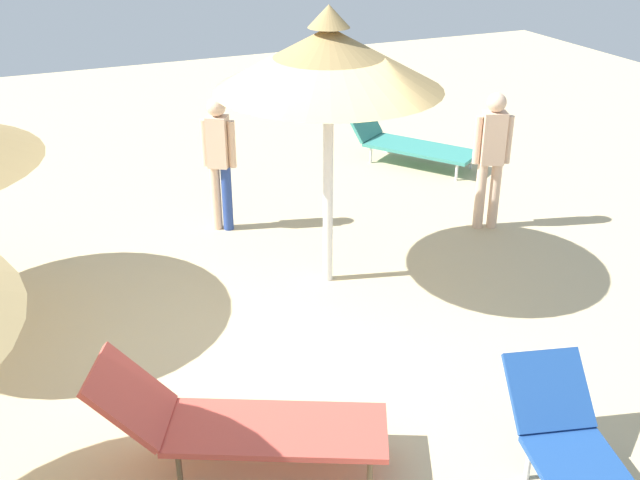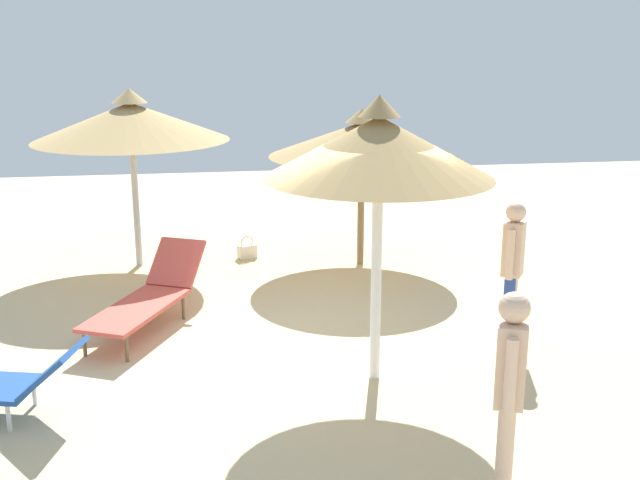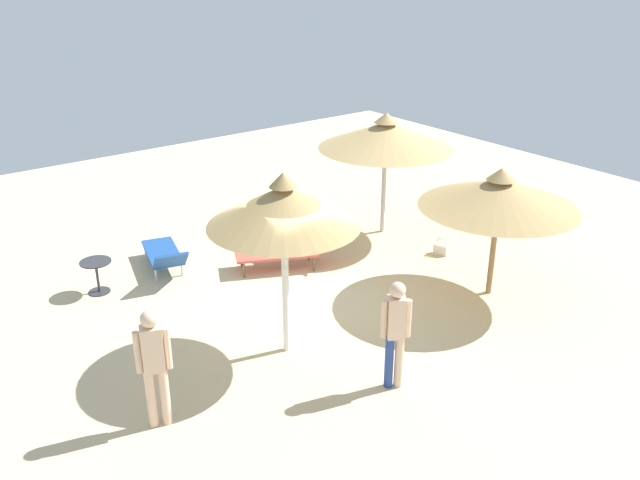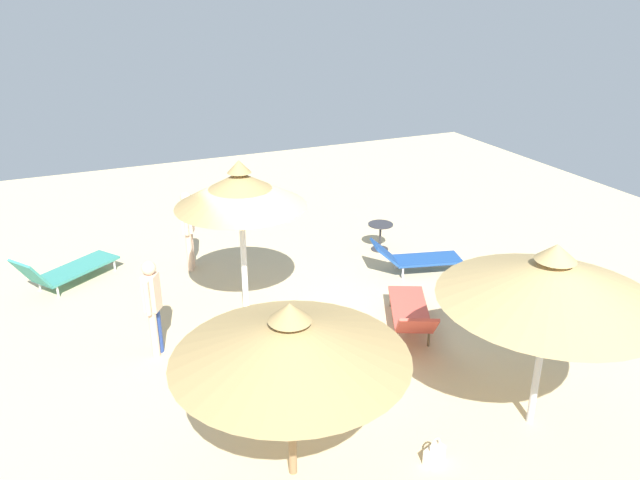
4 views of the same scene
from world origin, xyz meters
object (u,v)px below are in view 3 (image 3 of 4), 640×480
object	(u,v)px
parasol_umbrella_near_right	(499,193)
person_standing_edge	(154,361)
parasol_umbrella_front	(386,135)
lounge_chair_far_left	(165,255)
lounge_chair_near_left	(292,248)
parasol_umbrella_center	(284,206)
handbag	(441,249)
person_standing_far_right	(396,329)
side_table_round	(97,271)

from	to	relation	value
parasol_umbrella_near_right	person_standing_edge	bearing A→B (deg)	-1.74
parasol_umbrella_front	lounge_chair_far_left	world-z (taller)	parasol_umbrella_front
parasol_umbrella_front	lounge_chair_near_left	xyz separation A→B (m)	(2.74, 0.32, -1.84)
parasol_umbrella_center	person_standing_edge	xyz separation A→B (m)	(2.43, 0.49, -1.46)
lounge_chair_far_left	handbag	world-z (taller)	lounge_chair_far_left
parasol_umbrella_front	lounge_chair_near_left	bearing A→B (deg)	6.60
lounge_chair_near_left	parasol_umbrella_front	bearing A→B (deg)	-173.40
lounge_chair_far_left	parasol_umbrella_front	bearing A→B (deg)	167.56
lounge_chair_near_left	parasol_umbrella_near_right	bearing A→B (deg)	126.24
lounge_chair_near_left	handbag	size ratio (longest dim) A/B	5.98
parasol_umbrella_center	person_standing_far_right	distance (m)	2.42
parasol_umbrella_front	side_table_round	xyz separation A→B (m)	(6.29, -1.01, -1.83)
lounge_chair_near_left	person_standing_edge	xyz separation A→B (m)	(4.28, 2.95, 0.60)
parasol_umbrella_near_right	person_standing_far_right	world-z (taller)	parasol_umbrella_near_right
lounge_chair_near_left	person_standing_far_right	xyz separation A→B (m)	(1.16, 4.24, 0.56)
parasol_umbrella_front	person_standing_edge	world-z (taller)	parasol_umbrella_front
parasol_umbrella_front	lounge_chair_near_left	world-z (taller)	parasol_umbrella_front
parasol_umbrella_front	parasol_umbrella_center	world-z (taller)	parasol_umbrella_center
parasol_umbrella_center	parasol_umbrella_near_right	bearing A→B (deg)	170.61
parasol_umbrella_near_right	side_table_round	world-z (taller)	parasol_umbrella_near_right
person_standing_edge	person_standing_far_right	distance (m)	3.37
parasol_umbrella_front	lounge_chair_far_left	size ratio (longest dim) A/B	1.46
person_standing_far_right	handbag	bearing A→B (deg)	-144.88
parasol_umbrella_center	lounge_chair_far_left	distance (m)	4.41
parasol_umbrella_center	lounge_chair_far_left	size ratio (longest dim) A/B	1.48
parasol_umbrella_near_right	lounge_chair_far_left	world-z (taller)	parasol_umbrella_near_right
lounge_chair_near_left	person_standing_edge	world-z (taller)	person_standing_edge
person_standing_edge	person_standing_far_right	world-z (taller)	person_standing_edge
handbag	lounge_chair_near_left	bearing A→B (deg)	-25.79
lounge_chair_near_left	lounge_chair_far_left	bearing A→B (deg)	-33.08
person_standing_edge	side_table_round	bearing A→B (deg)	-99.77
lounge_chair_near_left	person_standing_far_right	bearing A→B (deg)	74.65
lounge_chair_far_left	person_standing_far_right	world-z (taller)	person_standing_far_right
lounge_chair_far_left	side_table_round	size ratio (longest dim) A/B	3.14
parasol_umbrella_front	person_standing_edge	distance (m)	7.85
side_table_round	handbag	bearing A→B (deg)	157.04
parasol_umbrella_front	parasol_umbrella_near_right	xyz separation A→B (m)	(0.43, 3.47, -0.28)
person_standing_edge	handbag	distance (m)	7.38
parasol_umbrella_near_right	parasol_umbrella_front	bearing A→B (deg)	-97.13
person_standing_far_right	lounge_chair_near_left	bearing A→B (deg)	-105.35
parasol_umbrella_near_right	lounge_chair_far_left	bearing A→B (deg)	-45.61
parasol_umbrella_center	handbag	xyz separation A→B (m)	(-4.73, -1.07, -2.35)
parasol_umbrella_near_right	handbag	world-z (taller)	parasol_umbrella_near_right
parasol_umbrella_center	side_table_round	xyz separation A→B (m)	(1.69, -3.79, -2.04)
parasol_umbrella_front	parasol_umbrella_center	bearing A→B (deg)	31.18
person_standing_edge	handbag	xyz separation A→B (m)	(-7.16, -1.56, -0.89)
parasol_umbrella_near_right	handbag	xyz separation A→B (m)	(-0.57, -1.76, -1.86)
person_standing_edge	lounge_chair_far_left	bearing A→B (deg)	-116.22
lounge_chair_far_left	handbag	size ratio (longest dim) A/B	5.35
parasol_umbrella_center	lounge_chair_near_left	distance (m)	3.71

